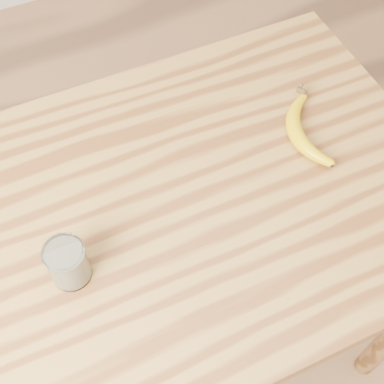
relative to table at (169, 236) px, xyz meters
name	(u,v)px	position (x,y,z in m)	size (l,w,h in m)	color
room	(153,33)	(0.00, 0.00, 0.58)	(4.04, 4.04, 2.70)	#986842
table	(169,236)	(0.00, 0.00, 0.00)	(1.20, 0.80, 0.90)	olive
smoothie_glass	(68,263)	(-0.22, -0.06, 0.18)	(0.08, 0.08, 0.10)	white
banana	(295,132)	(0.33, 0.05, 0.15)	(0.11, 0.29, 0.04)	#D7A702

